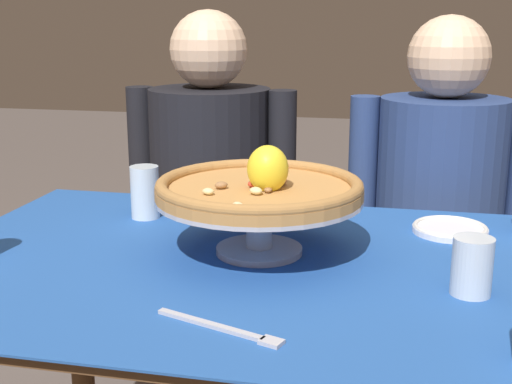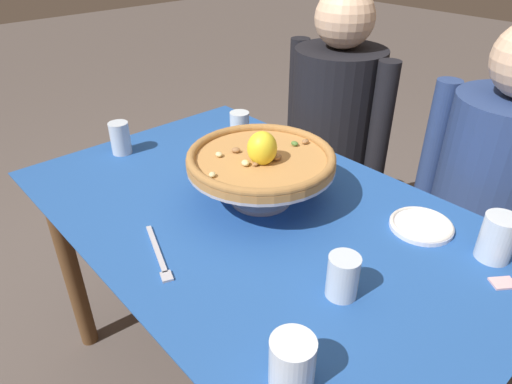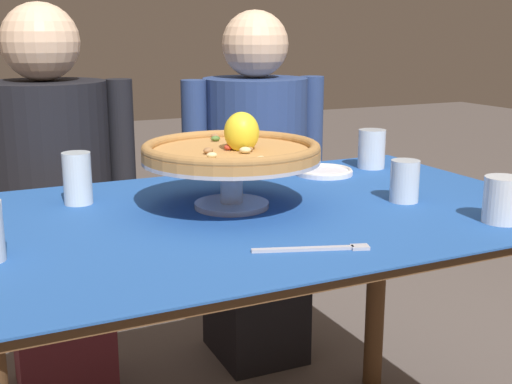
{
  "view_description": "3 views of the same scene",
  "coord_description": "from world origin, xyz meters",
  "px_view_note": "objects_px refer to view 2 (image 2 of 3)",
  "views": [
    {
      "loc": [
        0.22,
        -1.16,
        1.18
      ],
      "look_at": [
        -0.04,
        0.05,
        0.86
      ],
      "focal_mm": 47.57,
      "sensor_mm": 36.0,
      "label": 1
    },
    {
      "loc": [
        0.74,
        -0.67,
        1.42
      ],
      "look_at": [
        -0.05,
        0.04,
        0.76
      ],
      "focal_mm": 31.97,
      "sensor_mm": 36.0,
      "label": 2
    },
    {
      "loc": [
        -0.6,
        -1.27,
        1.12
      ],
      "look_at": [
        0.01,
        0.03,
        0.77
      ],
      "focal_mm": 46.61,
      "sensor_mm": 36.0,
      "label": 3
    }
  ],
  "objects_px": {
    "water_glass_front_right": "(292,364)",
    "diner_right": "(483,215)",
    "dinner_fork": "(159,255)",
    "water_glass_back_right": "(497,240)",
    "sugar_packet": "(503,283)",
    "side_plate": "(421,225)",
    "pizza_stand": "(261,174)",
    "diner_left": "(333,144)",
    "water_glass_back_left": "(240,131)",
    "pizza": "(261,157)",
    "water_glass_side_right": "(343,278)",
    "water_glass_side_left": "(120,140)"
  },
  "relations": [
    {
      "from": "water_glass_side_left",
      "to": "side_plate",
      "type": "relative_size",
      "value": 0.67
    },
    {
      "from": "water_glass_back_right",
      "to": "sugar_packet",
      "type": "bearing_deg",
      "value": -50.81
    },
    {
      "from": "water_glass_front_right",
      "to": "diner_right",
      "type": "xyz_separation_m",
      "value": [
        -0.09,
        0.99,
        -0.2
      ]
    },
    {
      "from": "water_glass_back_right",
      "to": "side_plate",
      "type": "distance_m",
      "value": 0.17
    },
    {
      "from": "water_glass_back_left",
      "to": "sugar_packet",
      "type": "height_order",
      "value": "water_glass_back_left"
    },
    {
      "from": "water_glass_back_left",
      "to": "sugar_packet",
      "type": "distance_m",
      "value": 0.9
    },
    {
      "from": "water_glass_back_right",
      "to": "pizza_stand",
      "type": "bearing_deg",
      "value": -156.77
    },
    {
      "from": "water_glass_back_right",
      "to": "water_glass_side_left",
      "type": "distance_m",
      "value": 1.12
    },
    {
      "from": "water_glass_back_left",
      "to": "diner_right",
      "type": "distance_m",
      "value": 0.84
    },
    {
      "from": "side_plate",
      "to": "dinner_fork",
      "type": "height_order",
      "value": "side_plate"
    },
    {
      "from": "sugar_packet",
      "to": "water_glass_front_right",
      "type": "bearing_deg",
      "value": -105.33
    },
    {
      "from": "pizza_stand",
      "to": "dinner_fork",
      "type": "distance_m",
      "value": 0.35
    },
    {
      "from": "dinner_fork",
      "to": "sugar_packet",
      "type": "relative_size",
      "value": 4.15
    },
    {
      "from": "sugar_packet",
      "to": "water_glass_side_left",
      "type": "bearing_deg",
      "value": -164.75
    },
    {
      "from": "pizza",
      "to": "diner_left",
      "type": "distance_m",
      "value": 0.79
    },
    {
      "from": "sugar_packet",
      "to": "diner_left",
      "type": "relative_size",
      "value": 0.04
    },
    {
      "from": "water_glass_side_left",
      "to": "diner_right",
      "type": "xyz_separation_m",
      "value": [
        0.89,
        0.79,
        -0.21
      ]
    },
    {
      "from": "water_glass_side_right",
      "to": "water_glass_back_right",
      "type": "bearing_deg",
      "value": 66.11
    },
    {
      "from": "water_glass_back_right",
      "to": "dinner_fork",
      "type": "relative_size",
      "value": 0.53
    },
    {
      "from": "side_plate",
      "to": "water_glass_side_right",
      "type": "bearing_deg",
      "value": -87.8
    },
    {
      "from": "water_glass_side_right",
      "to": "diner_right",
      "type": "relative_size",
      "value": 0.08
    },
    {
      "from": "side_plate",
      "to": "water_glass_side_left",
      "type": "bearing_deg",
      "value": -158.22
    },
    {
      "from": "dinner_fork",
      "to": "diner_left",
      "type": "bearing_deg",
      "value": 107.12
    },
    {
      "from": "dinner_fork",
      "to": "water_glass_side_left",
      "type": "bearing_deg",
      "value": 160.2
    },
    {
      "from": "water_glass_back_left",
      "to": "pizza_stand",
      "type": "bearing_deg",
      "value": -30.87
    },
    {
      "from": "side_plate",
      "to": "diner_right",
      "type": "xyz_separation_m",
      "value": [
        -0.0,
        0.44,
        -0.17
      ]
    },
    {
      "from": "pizza_stand",
      "to": "diner_right",
      "type": "bearing_deg",
      "value": 60.57
    },
    {
      "from": "sugar_packet",
      "to": "diner_right",
      "type": "distance_m",
      "value": 0.56
    },
    {
      "from": "water_glass_front_right",
      "to": "pizza",
      "type": "bearing_deg",
      "value": 142.71
    },
    {
      "from": "pizza_stand",
      "to": "diner_right",
      "type": "distance_m",
      "value": 0.78
    },
    {
      "from": "sugar_packet",
      "to": "diner_right",
      "type": "bearing_deg",
      "value": 114.89
    },
    {
      "from": "diner_right",
      "to": "water_glass_back_left",
      "type": "bearing_deg",
      "value": -144.94
    },
    {
      "from": "dinner_fork",
      "to": "sugar_packet",
      "type": "bearing_deg",
      "value": 41.08
    },
    {
      "from": "pizza_stand",
      "to": "diner_left",
      "type": "xyz_separation_m",
      "value": [
        -0.29,
        0.68,
        -0.23
      ]
    },
    {
      "from": "water_glass_back_left",
      "to": "water_glass_back_right",
      "type": "height_order",
      "value": "water_glass_back_left"
    },
    {
      "from": "water_glass_front_right",
      "to": "dinner_fork",
      "type": "distance_m",
      "value": 0.43
    },
    {
      "from": "water_glass_side_right",
      "to": "side_plate",
      "type": "xyz_separation_m",
      "value": [
        -0.01,
        0.33,
        -0.03
      ]
    },
    {
      "from": "water_glass_back_left",
      "to": "side_plate",
      "type": "xyz_separation_m",
      "value": [
        0.67,
        0.03,
        -0.04
      ]
    },
    {
      "from": "water_glass_back_right",
      "to": "water_glass_front_right",
      "type": "height_order",
      "value": "water_glass_back_right"
    },
    {
      "from": "diner_left",
      "to": "side_plate",
      "type": "bearing_deg",
      "value": -35.29
    },
    {
      "from": "water_glass_back_left",
      "to": "water_glass_back_right",
      "type": "bearing_deg",
      "value": 3.39
    },
    {
      "from": "water_glass_front_right",
      "to": "water_glass_side_left",
      "type": "bearing_deg",
      "value": 168.27
    },
    {
      "from": "dinner_fork",
      "to": "water_glass_side_right",
      "type": "bearing_deg",
      "value": 31.15
    },
    {
      "from": "sugar_packet",
      "to": "water_glass_back_left",
      "type": "bearing_deg",
      "value": 178.68
    },
    {
      "from": "sugar_packet",
      "to": "water_glass_side_right",
      "type": "bearing_deg",
      "value": -127.13
    },
    {
      "from": "water_glass_side_left",
      "to": "sugar_packet",
      "type": "relative_size",
      "value": 2.1
    },
    {
      "from": "pizza",
      "to": "sugar_packet",
      "type": "xyz_separation_m",
      "value": [
        0.59,
        0.16,
        -0.13
      ]
    },
    {
      "from": "dinner_fork",
      "to": "diner_right",
      "type": "height_order",
      "value": "diner_right"
    },
    {
      "from": "water_glass_side_right",
      "to": "side_plate",
      "type": "bearing_deg",
      "value": 92.2
    },
    {
      "from": "diner_right",
      "to": "sugar_packet",
      "type": "bearing_deg",
      "value": -65.11
    }
  ]
}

